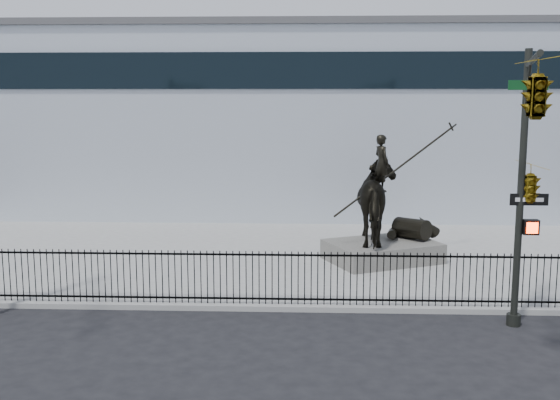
{
  "coord_description": "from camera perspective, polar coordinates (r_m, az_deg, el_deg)",
  "views": [
    {
      "loc": [
        1.63,
        -16.24,
        5.81
      ],
      "look_at": [
        0.73,
        6.0,
        2.33
      ],
      "focal_mm": 42.0,
      "sensor_mm": 36.0,
      "label": 1
    }
  ],
  "objects": [
    {
      "name": "traffic_signal_right",
      "position": [
        15.06,
        21.11,
        4.63
      ],
      "size": [
        2.17,
        6.86,
        7.0
      ],
      "color": "black",
      "rests_on": "ground"
    },
    {
      "name": "building",
      "position": [
        36.3,
        -0.24,
        6.81
      ],
      "size": [
        44.0,
        14.0,
        9.0
      ],
      "primitive_type": "cube",
      "color": "silver",
      "rests_on": "ground"
    },
    {
      "name": "statue_plinth",
      "position": [
        23.28,
        8.9,
        -4.44
      ],
      "size": [
        4.34,
        3.78,
        0.68
      ],
      "primitive_type": "cube",
      "rotation": [
        0.0,
        0.0,
        0.43
      ],
      "color": "#4F4C48",
      "rests_on": "plaza"
    },
    {
      "name": "equestrian_statue",
      "position": [
        22.98,
        9.15,
        -0.13
      ],
      "size": [
        4.26,
        3.63,
        3.94
      ],
      "rotation": [
        0.0,
        0.0,
        0.43
      ],
      "color": "black",
      "rests_on": "statue_plinth"
    },
    {
      "name": "plaza",
      "position": [
        23.99,
        -1.64,
        -4.96
      ],
      "size": [
        30.0,
        12.0,
        0.15
      ],
      "primitive_type": "cube",
      "color": "gray",
      "rests_on": "ground"
    },
    {
      "name": "ground",
      "position": [
        17.32,
        -3.27,
        -10.74
      ],
      "size": [
        120.0,
        120.0,
        0.0
      ],
      "primitive_type": "plane",
      "color": "black",
      "rests_on": "ground"
    },
    {
      "name": "picket_fence",
      "position": [
        18.24,
        -2.91,
        -6.75
      ],
      "size": [
        22.1,
        0.1,
        1.5
      ],
      "color": "black",
      "rests_on": "plaza"
    }
  ]
}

